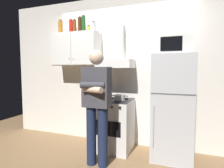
% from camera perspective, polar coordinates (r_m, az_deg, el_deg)
% --- Properties ---
extents(ground_plane, '(7.00, 7.00, 0.00)m').
position_cam_1_polar(ground_plane, '(3.16, 0.00, -21.29)').
color(ground_plane, olive).
extents(back_wall_tiled, '(4.80, 0.10, 2.70)m').
position_cam_1_polar(back_wall_tiled, '(3.41, 3.45, 4.11)').
color(back_wall_tiled, silver).
rests_on(back_wall_tiled, ground_plane).
extents(upper_cabinet, '(0.90, 0.37, 0.60)m').
position_cam_1_polar(upper_cabinet, '(3.57, -11.04, 10.50)').
color(upper_cabinet, white).
extents(stove_oven, '(0.60, 0.62, 0.87)m').
position_cam_1_polar(stove_oven, '(3.23, 0.69, -12.41)').
color(stove_oven, silver).
rests_on(stove_oven, ground_plane).
extents(range_hood, '(0.60, 0.44, 0.75)m').
position_cam_1_polar(range_hood, '(3.22, 1.46, 8.50)').
color(range_hood, white).
extents(refrigerator, '(0.60, 0.62, 1.60)m').
position_cam_1_polar(refrigerator, '(2.98, 18.36, -6.84)').
color(refrigerator, silver).
rests_on(refrigerator, ground_plane).
extents(microwave, '(0.48, 0.37, 0.28)m').
position_cam_1_polar(microwave, '(2.96, 18.83, 11.37)').
color(microwave, silver).
rests_on(microwave, refrigerator).
extents(person_standing, '(0.38, 0.33, 1.64)m').
position_cam_1_polar(person_standing, '(2.59, -4.80, -6.04)').
color(person_standing, '#192342').
rests_on(person_standing, ground_plane).
extents(cooking_pot, '(0.27, 0.17, 0.09)m').
position_cam_1_polar(cooking_pot, '(2.97, 2.31, -4.27)').
color(cooking_pot, '#B7BABF').
rests_on(cooking_pot, stove_oven).
extents(bottle_spice_jar, '(0.06, 0.06, 0.13)m').
position_cam_1_polar(bottle_spice_jar, '(3.53, -7.30, 16.53)').
color(bottle_spice_jar, gold).
rests_on(bottle_spice_jar, upper_cabinet).
extents(bottle_rum_dark, '(0.07, 0.07, 0.30)m').
position_cam_1_polar(bottle_rum_dark, '(3.63, -9.97, 17.53)').
color(bottle_rum_dark, '#47230F').
rests_on(bottle_rum_dark, upper_cabinet).
extents(bottle_beer_brown, '(0.06, 0.06, 0.26)m').
position_cam_1_polar(bottle_beer_brown, '(3.64, -11.59, 17.10)').
color(bottle_beer_brown, brown).
rests_on(bottle_beer_brown, upper_cabinet).
extents(bottle_liquor_amber, '(0.08, 0.08, 0.27)m').
position_cam_1_polar(bottle_liquor_amber, '(3.78, -15.73, 16.61)').
color(bottle_liquor_amber, '#B7721E').
rests_on(bottle_liquor_amber, upper_cabinet).
extents(bottle_soda_red, '(0.08, 0.08, 0.28)m').
position_cam_1_polar(bottle_soda_red, '(3.74, -12.59, 16.90)').
color(bottle_soda_red, red).
rests_on(bottle_soda_red, upper_cabinet).
extents(bottle_canister_steel, '(0.08, 0.08, 0.19)m').
position_cam_1_polar(bottle_canister_steel, '(3.49, -5.78, 17.16)').
color(bottle_canister_steel, '#B2B5BA').
rests_on(bottle_canister_steel, upper_cabinet).
extents(bottle_wine_green, '(0.07, 0.07, 0.31)m').
position_cam_1_polar(bottle_wine_green, '(3.56, -8.88, 17.87)').
color(bottle_wine_green, '#19471E').
rests_on(bottle_wine_green, upper_cabinet).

